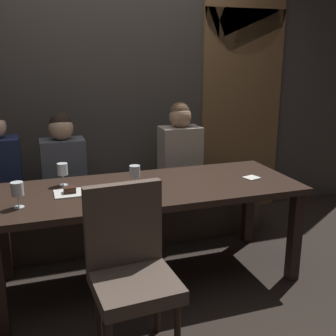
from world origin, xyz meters
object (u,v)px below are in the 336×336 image
at_px(banquette_bench, 128,217).
at_px(dessert_plate, 69,192).
at_px(chair_near_side, 130,262).
at_px(fork_on_table, 90,193).
at_px(diner_bearded, 63,160).
at_px(dining_table, 148,198).
at_px(wine_glass_far_right, 135,172).
at_px(wine_glass_end_right, 17,190).
at_px(wine_glass_end_left, 63,170).
at_px(diner_far_end, 180,149).

distance_m(banquette_bench, dessert_plate, 1.03).
bearing_deg(chair_near_side, banquette_bench, 77.65).
height_order(chair_near_side, fork_on_table, chair_near_side).
bearing_deg(diner_bearded, fork_on_table, -81.25).
bearing_deg(chair_near_side, dining_table, 66.65).
distance_m(diner_bearded, wine_glass_far_right, 0.83).
height_order(wine_glass_end_right, dessert_plate, wine_glass_end_right).
bearing_deg(wine_glass_end_right, chair_near_side, -45.34).
height_order(dining_table, diner_bearded, diner_bearded).
bearing_deg(wine_glass_end_left, dining_table, -21.27).
distance_m(diner_far_end, wine_glass_far_right, 0.90).
height_order(banquette_bench, dessert_plate, dessert_plate).
bearing_deg(wine_glass_far_right, fork_on_table, -174.84).
bearing_deg(wine_glass_end_right, wine_glass_end_left, 51.09).
bearing_deg(wine_glass_end_left, dessert_plate, -84.95).
xyz_separation_m(diner_bearded, wine_glass_far_right, (0.44, -0.71, 0.05)).
bearing_deg(fork_on_table, chair_near_side, -94.93).
relative_size(dining_table, dessert_plate, 11.58).
height_order(diner_far_end, fork_on_table, diner_far_end).
xyz_separation_m(dining_table, diner_far_end, (0.49, 0.68, 0.18)).
bearing_deg(dessert_plate, diner_bearded, 88.10).
distance_m(chair_near_side, wine_glass_far_right, 0.81).
height_order(chair_near_side, wine_glass_end_right, chair_near_side).
bearing_deg(dining_table, chair_near_side, -113.35).
relative_size(dining_table, banquette_bench, 0.88).
distance_m(chair_near_side, dessert_plate, 0.80).
relative_size(wine_glass_far_right, fork_on_table, 0.96).
distance_m(diner_far_end, wine_glass_end_left, 1.16).
bearing_deg(banquette_bench, wine_glass_end_left, -140.54).
bearing_deg(diner_far_end, wine_glass_end_right, -148.97).
distance_m(wine_glass_far_right, wine_glass_end_right, 0.79).
bearing_deg(wine_glass_far_right, diner_far_end, 48.83).
relative_size(wine_glass_end_right, dessert_plate, 0.86).
relative_size(banquette_bench, wine_glass_far_right, 15.24).
height_order(chair_near_side, diner_far_end, diner_far_end).
bearing_deg(wine_glass_end_right, diner_bearded, 68.22).
xyz_separation_m(banquette_bench, fork_on_table, (-0.42, -0.73, 0.51)).
bearing_deg(diner_bearded, diner_far_end, -1.82).
xyz_separation_m(banquette_bench, diner_bearded, (-0.54, 0.01, 0.58)).
relative_size(banquette_bench, chair_near_side, 2.55).
bearing_deg(wine_glass_end_left, wine_glass_far_right, -24.84).
bearing_deg(dessert_plate, chair_near_side, -71.35).
relative_size(diner_far_end, dessert_plate, 4.24).
distance_m(diner_bearded, dessert_plate, 0.70).
bearing_deg(wine_glass_end_left, fork_on_table, -58.33).
bearing_deg(wine_glass_end_left, diner_bearded, 85.06).
bearing_deg(banquette_bench, dessert_plate, -129.06).
xyz_separation_m(dining_table, wine_glass_end_right, (-0.88, -0.15, 0.20)).
xyz_separation_m(chair_near_side, dessert_plate, (-0.25, 0.73, 0.20)).
relative_size(chair_near_side, diner_bearded, 1.30).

